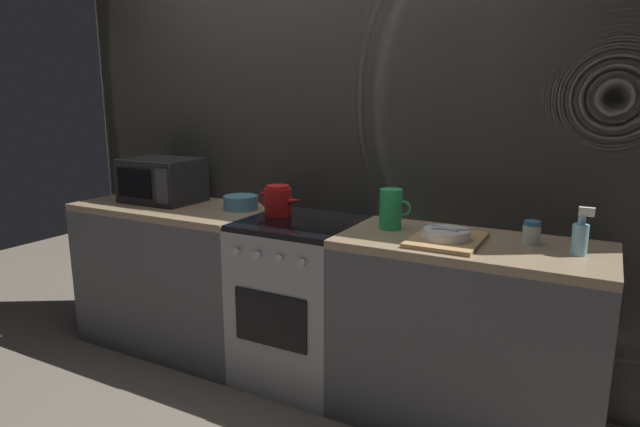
{
  "coord_description": "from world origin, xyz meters",
  "views": [
    {
      "loc": [
        1.41,
        -2.38,
        1.54
      ],
      "look_at": [
        0.12,
        0.0,
        0.95
      ],
      "focal_mm": 30.01,
      "sensor_mm": 36.0,
      "label": 1
    }
  ],
  "objects_px": {
    "stove_unit": "(301,300)",
    "pitcher": "(391,209)",
    "dish_pile": "(447,237)",
    "spray_bottle": "(580,237)",
    "mixing_bowl": "(241,202)",
    "spice_jar": "(531,233)",
    "kettle": "(278,201)",
    "microwave": "(162,180)"
  },
  "relations": [
    {
      "from": "spice_jar",
      "to": "pitcher",
      "type": "bearing_deg",
      "value": -177.33
    },
    {
      "from": "mixing_bowl",
      "to": "pitcher",
      "type": "relative_size",
      "value": 1.0
    },
    {
      "from": "stove_unit",
      "to": "mixing_bowl",
      "type": "bearing_deg",
      "value": 169.01
    },
    {
      "from": "stove_unit",
      "to": "dish_pile",
      "type": "distance_m",
      "value": 0.93
    },
    {
      "from": "spice_jar",
      "to": "stove_unit",
      "type": "bearing_deg",
      "value": -175.63
    },
    {
      "from": "microwave",
      "to": "spice_jar",
      "type": "distance_m",
      "value": 2.17
    },
    {
      "from": "spice_jar",
      "to": "kettle",
      "type": "bearing_deg",
      "value": -178.83
    },
    {
      "from": "kettle",
      "to": "dish_pile",
      "type": "distance_m",
      "value": 0.99
    },
    {
      "from": "stove_unit",
      "to": "mixing_bowl",
      "type": "distance_m",
      "value": 0.68
    },
    {
      "from": "pitcher",
      "to": "spray_bottle",
      "type": "distance_m",
      "value": 0.85
    },
    {
      "from": "stove_unit",
      "to": "spice_jar",
      "type": "relative_size",
      "value": 8.57
    },
    {
      "from": "dish_pile",
      "to": "spray_bottle",
      "type": "relative_size",
      "value": 1.97
    },
    {
      "from": "stove_unit",
      "to": "microwave",
      "type": "distance_m",
      "value": 1.18
    },
    {
      "from": "spray_bottle",
      "to": "stove_unit",
      "type": "bearing_deg",
      "value": 179.86
    },
    {
      "from": "spice_jar",
      "to": "spray_bottle",
      "type": "bearing_deg",
      "value": -24.51
    },
    {
      "from": "kettle",
      "to": "spray_bottle",
      "type": "height_order",
      "value": "spray_bottle"
    },
    {
      "from": "pitcher",
      "to": "microwave",
      "type": "bearing_deg",
      "value": -179.65
    },
    {
      "from": "mixing_bowl",
      "to": "pitcher",
      "type": "height_order",
      "value": "pitcher"
    },
    {
      "from": "stove_unit",
      "to": "spice_jar",
      "type": "distance_m",
      "value": 1.25
    },
    {
      "from": "stove_unit",
      "to": "pitcher",
      "type": "distance_m",
      "value": 0.74
    },
    {
      "from": "stove_unit",
      "to": "microwave",
      "type": "bearing_deg",
      "value": 177.35
    },
    {
      "from": "mixing_bowl",
      "to": "pitcher",
      "type": "xyz_separation_m",
      "value": [
        0.94,
        -0.03,
        0.06
      ]
    },
    {
      "from": "kettle",
      "to": "spray_bottle",
      "type": "xyz_separation_m",
      "value": [
        1.52,
        -0.06,
        -0.0
      ]
    },
    {
      "from": "stove_unit",
      "to": "spice_jar",
      "type": "xyz_separation_m",
      "value": [
        1.14,
        0.09,
        0.5
      ]
    },
    {
      "from": "kettle",
      "to": "pitcher",
      "type": "relative_size",
      "value": 1.42
    },
    {
      "from": "spice_jar",
      "to": "mixing_bowl",
      "type": "bearing_deg",
      "value": 179.95
    },
    {
      "from": "stove_unit",
      "to": "spray_bottle",
      "type": "distance_m",
      "value": 1.44
    },
    {
      "from": "microwave",
      "to": "spice_jar",
      "type": "xyz_separation_m",
      "value": [
        2.17,
        0.04,
        -0.08
      ]
    },
    {
      "from": "pitcher",
      "to": "spice_jar",
      "type": "relative_size",
      "value": 1.9
    },
    {
      "from": "microwave",
      "to": "dish_pile",
      "type": "height_order",
      "value": "microwave"
    },
    {
      "from": "microwave",
      "to": "dish_pile",
      "type": "relative_size",
      "value": 1.15
    },
    {
      "from": "stove_unit",
      "to": "spice_jar",
      "type": "bearing_deg",
      "value": 4.37
    },
    {
      "from": "mixing_bowl",
      "to": "spray_bottle",
      "type": "xyz_separation_m",
      "value": [
        1.79,
        -0.09,
        0.04
      ]
    },
    {
      "from": "dish_pile",
      "to": "spray_bottle",
      "type": "height_order",
      "value": "spray_bottle"
    },
    {
      "from": "stove_unit",
      "to": "pitcher",
      "type": "height_order",
      "value": "pitcher"
    },
    {
      "from": "kettle",
      "to": "spice_jar",
      "type": "xyz_separation_m",
      "value": [
        1.32,
        0.03,
        -0.03
      ]
    },
    {
      "from": "mixing_bowl",
      "to": "spray_bottle",
      "type": "distance_m",
      "value": 1.8
    },
    {
      "from": "microwave",
      "to": "spray_bottle",
      "type": "xyz_separation_m",
      "value": [
        2.36,
        -0.05,
        -0.06
      ]
    },
    {
      "from": "microwave",
      "to": "spray_bottle",
      "type": "height_order",
      "value": "microwave"
    },
    {
      "from": "microwave",
      "to": "spray_bottle",
      "type": "distance_m",
      "value": 2.37
    },
    {
      "from": "kettle",
      "to": "dish_pile",
      "type": "relative_size",
      "value": 0.71
    },
    {
      "from": "kettle",
      "to": "mixing_bowl",
      "type": "xyz_separation_m",
      "value": [
        -0.28,
        0.03,
        -0.04
      ]
    }
  ]
}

